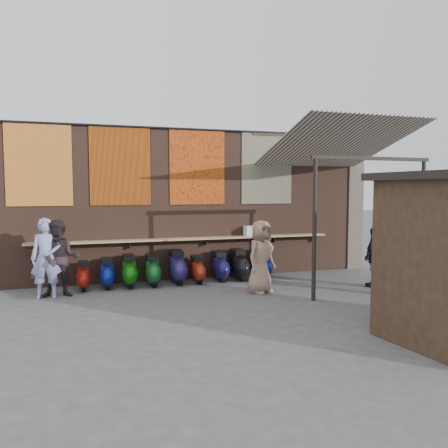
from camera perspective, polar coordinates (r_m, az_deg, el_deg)
name	(u,v)px	position (r m, az deg, el deg)	size (l,w,h in m)	color
ground	(212,301)	(9.52, -1.53, -10.05)	(70.00, 70.00, 0.00)	#474749
brick_wall	(185,204)	(11.84, -5.13, 2.58)	(10.00, 0.40, 4.00)	brown
pier_right	(351,203)	(13.91, 16.31, 2.70)	(0.50, 0.50, 4.00)	#4C4238
eating_counter	(188,239)	(11.55, -4.71, -1.94)	(8.00, 0.32, 0.05)	#9E7A51
shelf_box	(255,231)	(12.05, 4.01, -0.89)	(0.56, 0.28, 0.27)	white
tapestry_redgold	(39,164)	(11.41, -23.02, 7.20)	(1.50, 0.02, 2.00)	#A01F17
tapestry_sun	(120,166)	(11.39, -13.39, 7.44)	(1.50, 0.02, 2.00)	#EA5D0D
tapestry_orange	(197,167)	(11.71, -3.49, 7.47)	(1.50, 0.02, 2.00)	#BD5117
tapestry_multi	(267,168)	(12.34, 5.63, 7.30)	(1.50, 0.02, 2.00)	#22547E
hang_rail	(186,129)	(11.72, -4.96, 12.27)	(0.06, 0.06, 9.50)	black
scooter_stool_0	(83,276)	(11.02, -17.90, -6.48)	(0.32, 0.71, 0.67)	maroon
scooter_stool_1	(107,273)	(11.08, -15.03, -6.23)	(0.34, 0.76, 0.72)	navy
scooter_stool_2	(129,271)	(11.08, -12.28, -6.02)	(0.37, 0.82, 0.78)	#0E5A0C
scooter_stool_3	(152,270)	(11.11, -9.34, -5.98)	(0.36, 0.81, 0.77)	#10531F
scooter_stool_4	(177,267)	(11.29, -6.15, -5.59)	(0.40, 0.88, 0.84)	navy
scooter_stool_5	(197,269)	(11.33, -3.52, -5.93)	(0.32, 0.72, 0.68)	maroon
scooter_stool_6	(219,266)	(11.53, -0.60, -5.54)	(0.36, 0.81, 0.77)	#121243
scooter_stool_7	(239,265)	(11.66, 1.91, -5.34)	(0.38, 0.85, 0.80)	black
scooter_stool_8	(261,264)	(11.88, 4.84, -5.20)	(0.37, 0.83, 0.79)	navy
diner_left	(46,258)	(10.41, -22.20, -4.14)	(0.65, 0.43, 1.78)	#8990C8
diner_right	(60,259)	(10.40, -20.61, -4.25)	(0.84, 0.65, 1.73)	#292023
shopper_navy	(375,257)	(11.38, 19.13, -4.07)	(0.87, 0.36, 1.49)	black
shopper_grey	(395,257)	(10.63, 21.45, -4.00)	(1.13, 0.65, 1.76)	#5C5C61
shopper_tan	(261,257)	(10.15, 4.84, -4.28)	(0.83, 0.54, 1.69)	#8E705A
stall_sign	(422,221)	(8.38, 24.41, 0.32)	(1.20, 0.04, 0.50)	gold
stall_shelf	(420,273)	(8.49, 24.21, -5.85)	(1.94, 0.10, 0.06)	#473321
awning_canvas	(336,144)	(11.53, 14.38, 10.12)	(3.20, 3.40, 0.03)	beige
awning_ledger	(306,135)	(12.95, 10.64, 11.33)	(3.30, 0.08, 0.12)	#33261C
awning_header	(372,158)	(10.25, 18.79, 8.11)	(3.00, 0.08, 0.08)	black
awning_post_left	(314,229)	(9.51, 11.73, -0.68)	(0.09, 0.09, 3.10)	black
awning_post_right	(422,226)	(11.14, 24.42, -0.24)	(0.09, 0.09, 3.10)	black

